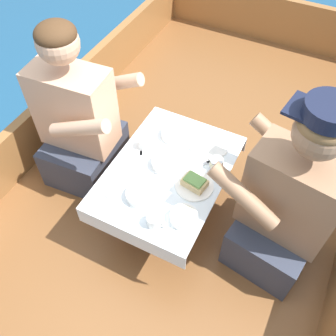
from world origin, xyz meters
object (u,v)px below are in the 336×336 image
Objects in this scene: person_port at (79,122)px; person_starboard at (286,206)px; sandwich at (195,182)px; tin_can at (216,163)px; coffee_cup_port at (144,143)px; coffee_cup_starboard at (155,220)px.

person_starboard reaches higher than person_port.
tin_can is (0.05, 0.16, -0.00)m from sandwich.
tin_can is (-0.37, 0.09, -0.00)m from person_starboard.
sandwich reaches higher than coffee_cup_port.
person_port is 0.40m from coffee_cup_port.
coffee_cup_port is at bearing 124.48° from coffee_cup_starboard.
sandwich is at bearing -19.28° from coffee_cup_port.
person_port is at bearing 151.10° from coffee_cup_starboard.
sandwich is (0.73, -0.10, 0.01)m from person_port.
coffee_cup_port is (-0.33, 0.12, -0.01)m from sandwich.
person_starboard is 8.06× the size of sandwich.
tin_can is (0.12, 0.42, -0.00)m from coffee_cup_starboard.
coffee_cup_port is 0.92× the size of coffee_cup_starboard.
sandwich is at bearing 74.94° from coffee_cup_starboard.
sandwich is 0.16m from tin_can.
coffee_cup_port is 1.32× the size of tin_can.
coffee_cup_starboard is at bearing -105.06° from sandwich.
coffee_cup_port is 0.38m from tin_can.
person_starboard reaches higher than coffee_cup_starboard.
tin_can reaches higher than coffee_cup_port.
person_starboard is (1.15, -0.03, 0.01)m from person_port.
coffee_cup_starboard is (-0.49, -0.33, -0.00)m from person_starboard.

